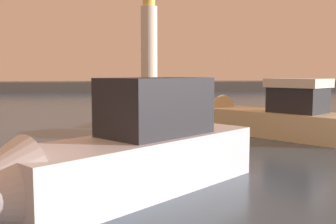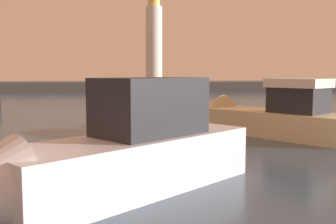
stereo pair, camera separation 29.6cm
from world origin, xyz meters
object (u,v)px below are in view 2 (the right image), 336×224
motorboat_4 (108,157)px  motorboat_3 (256,116)px  mooring_buoy (228,107)px  lighthouse (154,39)px

motorboat_4 → motorboat_3: bearing=54.0°
motorboat_3 → mooring_buoy: size_ratio=10.96×
motorboat_3 → motorboat_4: (-6.33, -8.71, 0.14)m
motorboat_3 → lighthouse: bearing=92.2°
motorboat_3 → mooring_buoy: motorboat_3 is taller
motorboat_4 → mooring_buoy: 19.88m
lighthouse → motorboat_4: lighthouse is taller
motorboat_4 → mooring_buoy: (7.62, 18.36, -0.55)m
lighthouse → motorboat_4: 50.14m
lighthouse → motorboat_4: bearing=-95.5°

